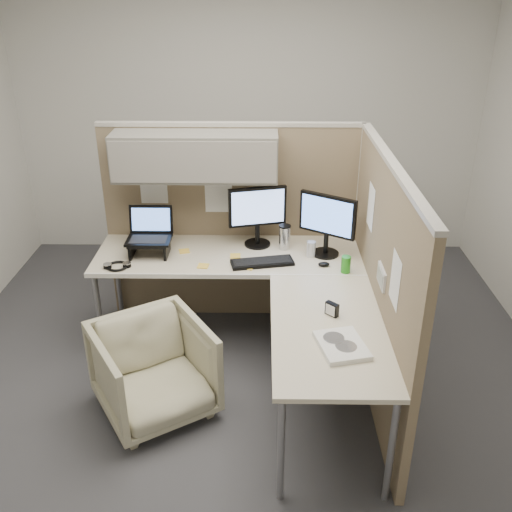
{
  "coord_description": "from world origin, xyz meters",
  "views": [
    {
      "loc": [
        0.15,
        -3.3,
        2.58
      ],
      "look_at": [
        0.1,
        0.25,
        0.85
      ],
      "focal_mm": 40.0,
      "sensor_mm": 36.0,
      "label": 1
    }
  ],
  "objects_px": {
    "desk": "(259,285)",
    "monitor_left": "(257,212)",
    "keyboard": "(262,262)",
    "office_chair": "(154,366)"
  },
  "relations": [
    {
      "from": "office_chair",
      "to": "keyboard",
      "type": "relative_size",
      "value": 1.54
    },
    {
      "from": "keyboard",
      "to": "desk",
      "type": "bearing_deg",
      "value": -106.01
    },
    {
      "from": "desk",
      "to": "office_chair",
      "type": "relative_size",
      "value": 2.89
    },
    {
      "from": "desk",
      "to": "keyboard",
      "type": "relative_size",
      "value": 4.46
    },
    {
      "from": "desk",
      "to": "office_chair",
      "type": "xyz_separation_m",
      "value": [
        -0.67,
        -0.47,
        -0.34
      ]
    },
    {
      "from": "desk",
      "to": "office_chair",
      "type": "height_order",
      "value": "desk"
    },
    {
      "from": "desk",
      "to": "monitor_left",
      "type": "xyz_separation_m",
      "value": [
        -0.02,
        0.57,
        0.32
      ]
    },
    {
      "from": "monitor_left",
      "to": "keyboard",
      "type": "bearing_deg",
      "value": -97.39
    },
    {
      "from": "monitor_left",
      "to": "keyboard",
      "type": "relative_size",
      "value": 1.04
    },
    {
      "from": "office_chair",
      "to": "desk",
      "type": "bearing_deg",
      "value": 2.64
    }
  ]
}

